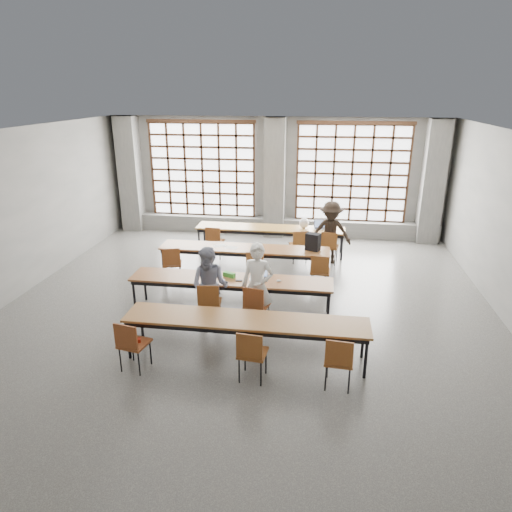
{
  "coord_description": "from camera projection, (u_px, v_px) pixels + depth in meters",
  "views": [
    {
      "loc": [
        1.4,
        -8.19,
        4.24
      ],
      "look_at": [
        0.14,
        0.4,
        1.05
      ],
      "focal_mm": 32.0,
      "sensor_mm": 36.0,
      "label": 1
    }
  ],
  "objects": [
    {
      "name": "chair_back_left",
      "position": [
        214.0,
        239.0,
        11.98
      ],
      "size": [
        0.45,
        0.46,
        0.88
      ],
      "color": "brown",
      "rests_on": "floor"
    },
    {
      "name": "chair_mid_left",
      "position": [
        172.0,
        261.0,
        10.44
      ],
      "size": [
        0.52,
        0.52,
        0.88
      ],
      "color": "brown",
      "rests_on": "floor"
    },
    {
      "name": "mouse",
      "position": [
        279.0,
        281.0,
        8.83
      ],
      "size": [
        0.11,
        0.08,
        0.04
      ],
      "primitive_type": "ellipsoid",
      "rotation": [
        0.0,
        0.0,
        -0.2
      ],
      "color": "silver",
      "rests_on": "desk_row_c"
    },
    {
      "name": "laptop_back",
      "position": [
        321.0,
        226.0,
        12.2
      ],
      "size": [
        0.39,
        0.34,
        0.26
      ],
      "color": "#BDBCC2",
      "rests_on": "desk_row_a"
    },
    {
      "name": "paper_sheet_b",
      "position": [
        231.0,
        248.0,
        10.73
      ],
      "size": [
        0.34,
        0.28,
        0.0
      ],
      "primitive_type": "cube",
      "rotation": [
        0.0,
        0.0,
        -0.26
      ],
      "color": "white",
      "rests_on": "desk_row_b"
    },
    {
      "name": "column_right",
      "position": [
        433.0,
        183.0,
        12.9
      ],
      "size": [
        0.6,
        0.55,
        3.5
      ],
      "primitive_type": "cube",
      "color": "#5B5B58",
      "rests_on": "floor"
    },
    {
      "name": "chair_front_right",
      "position": [
        256.0,
        303.0,
        8.39
      ],
      "size": [
        0.5,
        0.5,
        0.88
      ],
      "color": "brown",
      "rests_on": "floor"
    },
    {
      "name": "red_pouch",
      "position": [
        134.0,
        341.0,
        7.2
      ],
      "size": [
        0.22,
        0.15,
        0.06
      ],
      "primitive_type": "cube",
      "rotation": [
        0.0,
        0.0,
        0.4
      ],
      "color": "maroon",
      "rests_on": "chair_near_left"
    },
    {
      "name": "window_right",
      "position": [
        352.0,
        174.0,
        13.34
      ],
      "size": [
        3.32,
        0.12,
        3.0
      ],
      "color": "white",
      "rests_on": "wall_back"
    },
    {
      "name": "floor",
      "position": [
        246.0,
        311.0,
        9.26
      ],
      "size": [
        11.0,
        11.0,
        0.0
      ],
      "primitive_type": "plane",
      "color": "#4D4D4B",
      "rests_on": "ground"
    },
    {
      "name": "chair_near_left",
      "position": [
        131.0,
        341.0,
        7.12
      ],
      "size": [
        0.49,
        0.49,
        0.88
      ],
      "color": "brown",
      "rests_on": "floor"
    },
    {
      "name": "desk_row_a",
      "position": [
        270.0,
        230.0,
        12.32
      ],
      "size": [
        4.0,
        0.7,
        0.73
      ],
      "color": "brown",
      "rests_on": "floor"
    },
    {
      "name": "laptop_front",
      "position": [
        259.0,
        275.0,
        8.99
      ],
      "size": [
        0.38,
        0.33,
        0.26
      ],
      "color": "#B4B4B9",
      "rests_on": "desk_row_c"
    },
    {
      "name": "chair_back_mid",
      "position": [
        299.0,
        243.0,
        11.68
      ],
      "size": [
        0.53,
        0.53,
        0.88
      ],
      "color": "brown",
      "rests_on": "floor"
    },
    {
      "name": "student_female",
      "position": [
        210.0,
        286.0,
        8.55
      ],
      "size": [
        0.8,
        0.66,
        1.52
      ],
      "primitive_type": "imported",
      "rotation": [
        0.0,
        0.0,
        -0.11
      ],
      "color": "navy",
      "rests_on": "floor"
    },
    {
      "name": "student_back",
      "position": [
        330.0,
        233.0,
        11.59
      ],
      "size": [
        1.06,
        0.64,
        1.61
      ],
      "primitive_type": "imported",
      "rotation": [
        0.0,
        0.0,
        0.04
      ],
      "color": "black",
      "rests_on": "floor"
    },
    {
      "name": "chair_back_right",
      "position": [
        329.0,
        244.0,
        11.57
      ],
      "size": [
        0.48,
        0.48,
        0.88
      ],
      "color": "brown",
      "rests_on": "floor"
    },
    {
      "name": "green_box",
      "position": [
        229.0,
        275.0,
        9.05
      ],
      "size": [
        0.27,
        0.18,
        0.09
      ],
      "primitive_type": "cube",
      "rotation": [
        0.0,
        0.0,
        -0.4
      ],
      "color": "#39902F",
      "rests_on": "desk_row_c"
    },
    {
      "name": "window_left",
      "position": [
        202.0,
        170.0,
        13.95
      ],
      "size": [
        3.32,
        0.12,
        3.0
      ],
      "color": "white",
      "rests_on": "wall_back"
    },
    {
      "name": "column_left",
      "position": [
        130.0,
        175.0,
        14.12
      ],
      "size": [
        0.6,
        0.55,
        3.5
      ],
      "primitive_type": "cube",
      "color": "#5B5B58",
      "rests_on": "floor"
    },
    {
      "name": "wall_front",
      "position": [
        128.0,
        429.0,
        3.55
      ],
      "size": [
        10.0,
        0.0,
        10.0
      ],
      "primitive_type": "plane",
      "rotation": [
        -1.57,
        0.0,
        0.0
      ],
      "color": "#60605E",
      "rests_on": "floor"
    },
    {
      "name": "desk_row_b",
      "position": [
        244.0,
        250.0,
        10.76
      ],
      "size": [
        4.0,
        0.7,
        0.73
      ],
      "color": "brown",
      "rests_on": "floor"
    },
    {
      "name": "chair_near_right",
      "position": [
        339.0,
        358.0,
        6.68
      ],
      "size": [
        0.45,
        0.46,
        0.88
      ],
      "color": "brown",
      "rests_on": "floor"
    },
    {
      "name": "desk_row_c",
      "position": [
        231.0,
        282.0,
        9.01
      ],
      "size": [
        4.0,
        0.7,
        0.73
      ],
      "color": "brown",
      "rests_on": "floor"
    },
    {
      "name": "paper_sheet_a",
      "position": [
        220.0,
        246.0,
        10.87
      ],
      "size": [
        0.36,
        0.33,
        0.0
      ],
      "primitive_type": "cube",
      "rotation": [
        0.0,
        0.0,
        0.55
      ],
      "color": "white",
      "rests_on": "desk_row_b"
    },
    {
      "name": "chair_mid_right",
      "position": [
        320.0,
        269.0,
        9.98
      ],
      "size": [
        0.45,
        0.46,
        0.88
      ],
      "color": "brown",
      "rests_on": "floor"
    },
    {
      "name": "chair_front_left",
      "position": [
        209.0,
        300.0,
        8.51
      ],
      "size": [
        0.46,
        0.47,
        0.88
      ],
      "color": "brown",
      "rests_on": "floor"
    },
    {
      "name": "desk_row_d",
      "position": [
        246.0,
        322.0,
        7.43
      ],
      "size": [
        4.0,
        0.7,
        0.73
      ],
      "color": "brown",
      "rests_on": "floor"
    },
    {
      "name": "wall_back",
      "position": [
        276.0,
        177.0,
        13.77
      ],
      "size": [
        10.0,
        0.0,
        10.0
      ],
      "primitive_type": "plane",
      "rotation": [
        1.57,
        0.0,
        0.0
      ],
      "color": "#60605E",
      "rests_on": "floor"
    },
    {
      "name": "sill_ledge",
      "position": [
        274.0,
        226.0,
        14.1
      ],
      "size": [
        9.8,
        0.35,
        0.5
      ],
      "primitive_type": "cube",
      "color": "#5B5B58",
      "rests_on": "floor"
    },
    {
      "name": "plastic_bag",
      "position": [
        304.0,
        223.0,
        12.18
      ],
      "size": [
        0.28,
        0.23,
        0.29
      ],
      "primitive_type": "ellipsoid",
      "rotation": [
        0.0,
        0.0,
        -0.09
      ],
      "color": "white",
      "rests_on": "desk_row_a"
    },
    {
      "name": "wall_left",
      "position": [
        5.0,
        218.0,
        9.34
      ],
      "size": [
        0.0,
        11.0,
        11.0
      ],
      "primitive_type": "plane",
      "rotation": [
        1.57,
        0.0,
        1.57
      ],
      "color": "#60605E",
      "rests_on": "floor"
    },
    {
      "name": "backpack",
      "position": [
        313.0,
        242.0,
        10.5
      ],
      "size": [
        0.37,
        0.31,
        0.4
      ],
      "primitive_type": "cube",
      "rotation": [
        0.0,
        0.0,
        -0.38
      ],
      "color": "black",
      "rests_on": "desk_row_b"
    },
    {
      "name": "chair_near_mid",
      "position": [
        251.0,
        351.0,
        6.86
      ],
      "size": [
        0.46,
        0.46,
        0.88
      ],
      "color": "brown",
      "rests_on": "floor"
    },
    {
      "name": "student_male",
      "position": [
        257.0,
        286.0,
        8.41
      ],
      "size": [
        0.64,
        0.45,
        1.64
      ],
      "primitive_type": "imported",
      "rotation": [
        0.0,
        0.0,
        -0.1
      ],
      "color": "white",
      "rests_on": "floor"
    },
    {
      "name": "ceiling",
      "position": [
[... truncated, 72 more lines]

